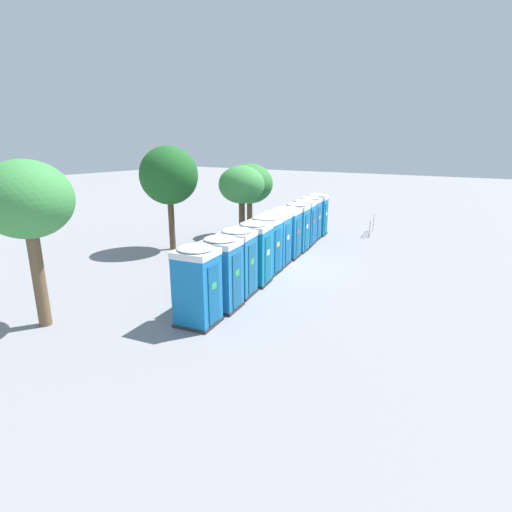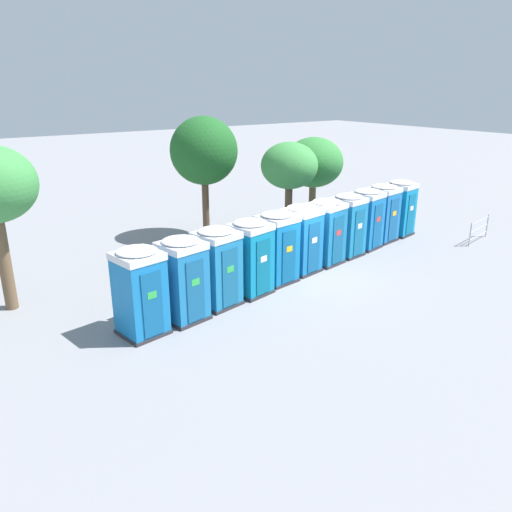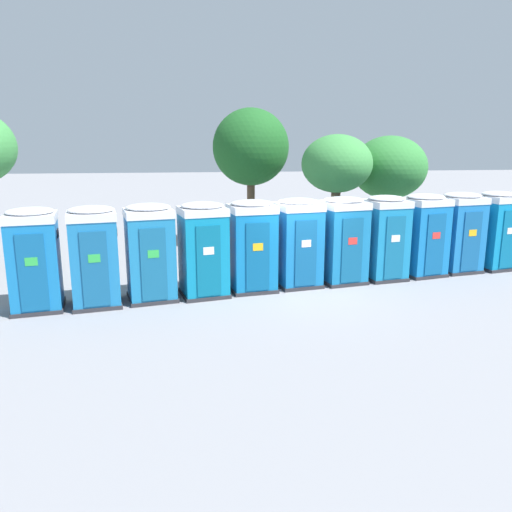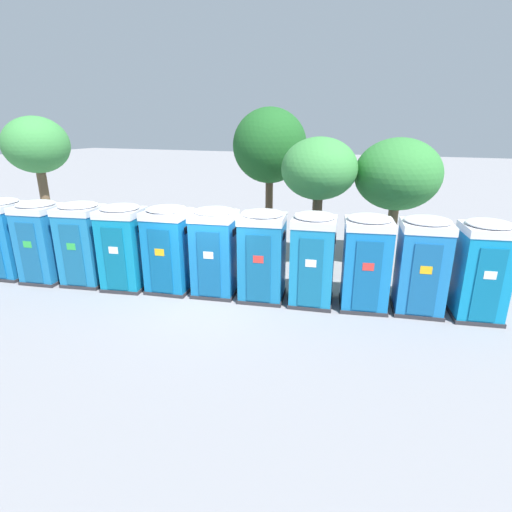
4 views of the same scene
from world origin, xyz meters
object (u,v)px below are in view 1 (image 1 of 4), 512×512
at_px(portapotty_2, 238,262).
at_px(portapotty_3, 254,253).
at_px(portapotty_5, 276,238).
at_px(portapotty_4, 265,245).
at_px(street_tree_3, 27,202).
at_px(portapotty_7, 296,227).
at_px(street_tree_1, 242,185).
at_px(portapotty_6, 287,232).
at_px(portapotty_8, 304,222).
at_px(street_tree_0, 249,184).
at_px(portapotty_10, 317,214).
at_px(street_tree_2, 169,176).
at_px(portapotty_9, 310,218).
at_px(portapotty_0, 197,285).
at_px(portapotty_1, 221,273).
at_px(event_barrier, 372,225).

relative_size(portapotty_2, portapotty_3, 1.00).
bearing_deg(portapotty_5, portapotty_2, -169.57).
distance_m(portapotty_4, street_tree_3, 9.07).
bearing_deg(portapotty_7, street_tree_1, 101.82).
relative_size(portapotty_2, portapotty_4, 1.00).
relative_size(portapotty_6, portapotty_8, 1.00).
height_order(portapotty_5, street_tree_0, street_tree_0).
height_order(portapotty_10, street_tree_2, street_tree_2).
bearing_deg(street_tree_0, portapotty_9, -74.84).
relative_size(portapotty_0, street_tree_1, 0.58).
bearing_deg(portapotty_0, portapotty_8, 9.54).
height_order(portapotty_3, street_tree_0, street_tree_0).
distance_m(portapotty_9, street_tree_0, 4.14).
height_order(portapotty_2, portapotty_3, same).
bearing_deg(street_tree_3, portapotty_10, -5.81).
xyz_separation_m(portapotty_1, portapotty_8, (9.58, 1.70, -0.00)).
distance_m(portapotty_9, street_tree_2, 8.35).
xyz_separation_m(portapotty_8, street_tree_3, (-13.64, 2.12, 2.57)).
bearing_deg(street_tree_1, portapotty_8, -54.13).
distance_m(portapotty_6, portapotty_9, 4.17).
height_order(portapotty_1, portapotty_7, same).
height_order(portapotty_3, portapotty_6, same).
distance_m(street_tree_0, event_barrier, 8.04).
xyz_separation_m(portapotty_4, street_tree_0, (5.87, 4.77, 1.84)).
height_order(street_tree_2, street_tree_3, street_tree_2).
bearing_deg(portapotty_3, portapotty_5, 12.16).
xyz_separation_m(portapotty_0, street_tree_1, (8.97, 4.61, 2.02)).
relative_size(portapotty_7, portapotty_10, 1.00).
bearing_deg(street_tree_3, portapotty_3, -26.25).
distance_m(portapotty_7, street_tree_1, 3.69).
xyz_separation_m(street_tree_1, event_barrier, (6.79, -5.11, -2.74)).
xyz_separation_m(portapotty_2, street_tree_3, (-5.42, 3.52, 2.57)).
bearing_deg(portapotty_2, portapotty_10, 9.60).
xyz_separation_m(portapotty_9, portapotty_10, (1.38, 0.17, 0.00)).
distance_m(portapotty_5, portapotty_8, 4.17).
height_order(portapotty_2, portapotty_6, same).
bearing_deg(event_barrier, street_tree_1, 143.03).
relative_size(portapotty_4, portapotty_7, 1.00).
distance_m(portapotty_2, event_barrier, 13.07).
xyz_separation_m(portapotty_2, portapotty_9, (9.58, 1.68, -0.00)).
bearing_deg(street_tree_2, portapotty_2, -117.44).
relative_size(portapotty_8, portapotty_10, 1.00).
bearing_deg(portapotty_0, street_tree_0, 26.70).
relative_size(portapotty_5, portapotty_7, 1.00).
height_order(portapotty_9, portapotty_10, same).
relative_size(street_tree_2, event_barrier, 2.67).
bearing_deg(portapotty_7, portapotty_5, -172.17).
bearing_deg(portapotty_0, portapotty_9, 9.79).
xyz_separation_m(portapotty_1, portapotty_7, (8.21, 1.44, 0.00)).
xyz_separation_m(portapotty_3, street_tree_1, (4.84, 3.99, 2.02)).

